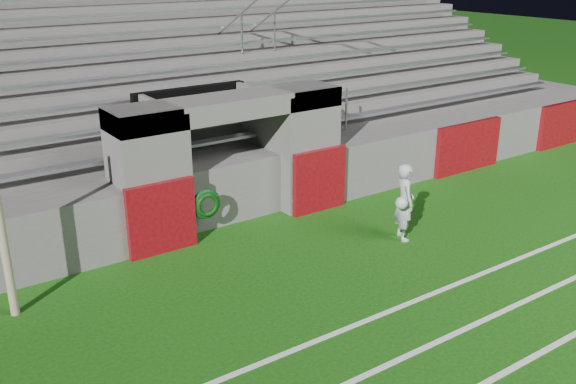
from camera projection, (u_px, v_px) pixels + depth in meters
ground at (341, 288)px, 10.54m from camera, size 90.00×90.00×0.00m
field_post at (0, 219)px, 9.24m from camera, size 0.13×0.13×3.15m
stadium_structure at (142, 109)px, 16.15m from camera, size 26.00×8.48×5.42m
goalkeeper_with_ball at (404, 202)px, 12.13m from camera, size 0.70×0.67×1.51m
hose_coil at (207, 204)px, 12.07m from camera, size 0.60×0.15×0.60m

